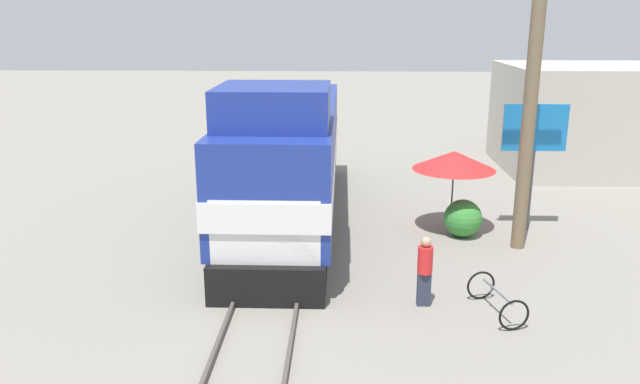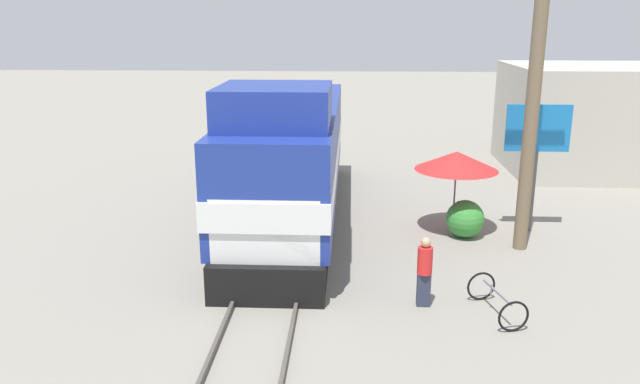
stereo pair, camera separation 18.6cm
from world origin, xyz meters
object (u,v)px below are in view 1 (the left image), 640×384
(utility_pole, at_px, (531,98))
(bicycle, at_px, (497,299))
(billboard_sign, at_px, (534,137))
(vendor_umbrella, at_px, (454,160))
(person_bystander, at_px, (425,269))
(locomotive, at_px, (288,161))

(utility_pole, height_order, bicycle, utility_pole)
(utility_pole, relative_size, billboard_sign, 2.16)
(vendor_umbrella, relative_size, billboard_sign, 0.64)
(vendor_umbrella, height_order, person_bystander, vendor_umbrella)
(utility_pole, xyz_separation_m, billboard_sign, (0.68, 1.58, -1.34))
(person_bystander, bearing_deg, utility_pole, 50.62)
(locomotive, distance_m, person_bystander, 6.93)
(locomotive, bearing_deg, vendor_umbrella, -7.37)
(vendor_umbrella, distance_m, bicycle, 5.88)
(vendor_umbrella, bearing_deg, person_bystander, -105.69)
(billboard_sign, relative_size, person_bystander, 2.36)
(vendor_umbrella, xyz_separation_m, billboard_sign, (2.35, 0.21, 0.68))
(vendor_umbrella, bearing_deg, utility_pole, -39.41)
(locomotive, distance_m, utility_pole, 7.35)
(locomotive, distance_m, bicycle, 8.22)
(locomotive, bearing_deg, utility_pole, -16.82)
(person_bystander, bearing_deg, billboard_sign, 54.79)
(billboard_sign, height_order, person_bystander, billboard_sign)
(bicycle, bearing_deg, billboard_sign, -125.26)
(person_bystander, bearing_deg, bicycle, -14.16)
(utility_pole, bearing_deg, locomotive, 163.18)
(bicycle, bearing_deg, vendor_umbrella, -102.99)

